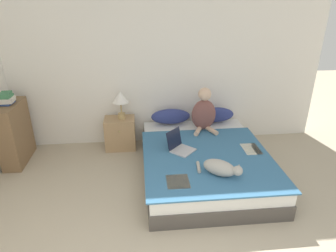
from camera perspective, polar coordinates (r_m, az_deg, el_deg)
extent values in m
cube|color=white|center=(4.80, -2.91, 11.23)|extent=(5.48, 0.05, 2.55)
cube|color=#4C4742|center=(4.28, 6.75, -7.73)|extent=(1.62, 2.14, 0.20)
cube|color=silver|center=(4.19, 6.87, -5.65)|extent=(1.60, 2.11, 0.16)
cube|color=teal|center=(3.97, 7.58, -6.05)|extent=(1.67, 1.72, 0.02)
cube|color=silver|center=(4.28, 15.56, -4.27)|extent=(0.22, 0.33, 0.01)
cube|color=silver|center=(3.47, 1.90, -10.57)|extent=(0.26, 0.28, 0.01)
ellipsoid|color=navy|center=(4.86, 0.50, 1.83)|extent=(0.63, 0.23, 0.25)
ellipsoid|color=navy|center=(4.99, 8.88, 2.13)|extent=(0.63, 0.23, 0.25)
ellipsoid|color=brown|center=(4.65, 6.80, 2.15)|extent=(0.37, 0.21, 0.48)
sphere|color=#DBB293|center=(4.53, 7.01, 6.04)|extent=(0.20, 0.20, 0.20)
cylinder|color=#DBB293|center=(4.59, 5.76, -0.90)|extent=(0.17, 0.27, 0.07)
cylinder|color=#DBB293|center=(4.63, 8.25, -0.79)|extent=(0.17, 0.27, 0.07)
ellipsoid|color=#A8A399|center=(3.58, 9.75, -7.83)|extent=(0.43, 0.38, 0.19)
sphere|color=#A8A399|center=(3.52, 13.13, -8.32)|extent=(0.12, 0.12, 0.12)
cone|color=#A8A399|center=(3.52, 13.36, -7.46)|extent=(0.05, 0.05, 0.05)
cone|color=#A8A399|center=(3.47, 13.03, -7.96)|extent=(0.05, 0.05, 0.05)
cylinder|color=#A8A399|center=(3.70, 5.84, -7.79)|extent=(0.06, 0.22, 0.04)
cube|color=#B7B7BC|center=(4.07, 2.90, -4.71)|extent=(0.38, 0.38, 0.02)
cube|color=black|center=(4.08, 1.16, -2.43)|extent=(0.24, 0.25, 0.25)
cube|color=tan|center=(4.91, -9.08, -1.37)|extent=(0.48, 0.35, 0.51)
sphere|color=tan|center=(4.70, -9.27, -1.08)|extent=(0.03, 0.03, 0.03)
cylinder|color=tan|center=(4.79, -8.82, 1.91)|extent=(0.12, 0.12, 0.09)
cylinder|color=tan|center=(4.74, -8.92, 3.46)|extent=(0.02, 0.02, 0.19)
cone|color=white|center=(4.68, -9.06, 5.50)|extent=(0.26, 0.26, 0.17)
cube|color=brown|center=(4.93, -27.19, -1.25)|extent=(0.26, 0.72, 0.91)
cube|color=#334C8E|center=(4.78, -28.27, 3.89)|extent=(0.16, 0.21, 0.03)
cube|color=beige|center=(4.76, -28.25, 4.27)|extent=(0.17, 0.21, 0.04)
cube|color=beige|center=(4.76, -28.37, 4.67)|extent=(0.17, 0.22, 0.03)
cube|color=#3D7A51|center=(4.75, -28.46, 4.99)|extent=(0.14, 0.20, 0.03)
cube|color=#3D7A51|center=(4.74, -28.60, 5.39)|extent=(0.16, 0.21, 0.04)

